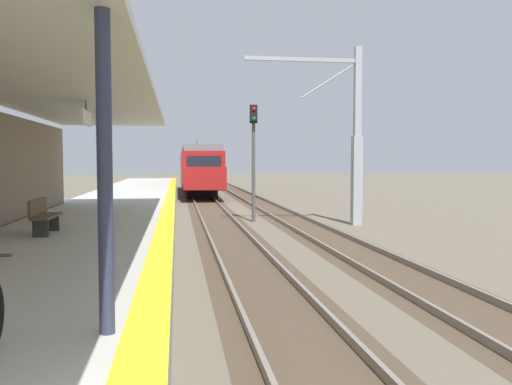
{
  "coord_description": "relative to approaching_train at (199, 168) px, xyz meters",
  "views": [
    {
      "loc": [
        0.09,
        -2.01,
        2.72
      ],
      "look_at": [
        1.62,
        8.41,
        2.1
      ],
      "focal_mm": 37.73,
      "sensor_mm": 36.0,
      "label": 1
    }
  ],
  "objects": [
    {
      "name": "track_pair_middle",
      "position": [
        3.4,
        -22.88,
        -2.13
      ],
      "size": [
        2.34,
        120.0,
        0.16
      ],
      "color": "#4C3D2D",
      "rests_on": "ground"
    },
    {
      "name": "approaching_train",
      "position": [
        0.0,
        0.0,
        0.0
      ],
      "size": [
        2.93,
        19.6,
        4.76
      ],
      "color": "maroon",
      "rests_on": "ground"
    },
    {
      "name": "platform_bench",
      "position": [
        -5.13,
        -30.91,
        -0.8
      ],
      "size": [
        0.45,
        1.6,
        0.88
      ],
      "color": "brown",
      "rests_on": "station_platform"
    },
    {
      "name": "catenary_pylon_far_side",
      "position": [
        5.43,
        -22.99,
        1.43
      ],
      "size": [
        5.0,
        0.4,
        7.5
      ],
      "color": "#9EA3A8",
      "rests_on": "ground"
    },
    {
      "name": "rail_signal_post",
      "position": [
        1.57,
        -21.2,
        1.02
      ],
      "size": [
        0.32,
        0.34,
        5.2
      ],
      "color": "#4C4C4C",
      "rests_on": "ground"
    },
    {
      "name": "track_pair_nearest_platform",
      "position": [
        -0.0,
        -22.88,
        -2.13
      ],
      "size": [
        2.34,
        120.0,
        0.16
      ],
      "color": "#4C3D2D",
      "rests_on": "ground"
    },
    {
      "name": "station_platform",
      "position": [
        -4.4,
        -26.88,
        -1.73
      ],
      "size": [
        5.0,
        80.0,
        0.91
      ],
      "color": "#B7B5AD",
      "rests_on": "ground"
    }
  ]
}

